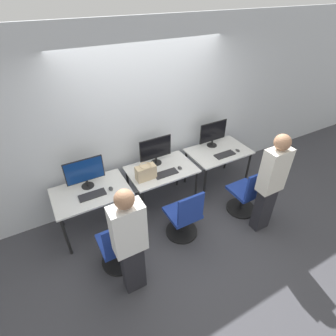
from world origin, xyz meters
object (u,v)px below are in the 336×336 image
at_px(keyboard_left, 92,195).
at_px(keyboard_center, 166,173).
at_px(office_chair_left, 118,247).
at_px(monitor_center, 156,150).
at_px(keyboard_right, 225,155).
at_px(office_chair_right, 246,195).
at_px(monitor_left, 85,172).
at_px(person_right, 271,182).
at_px(handbag, 146,172).
at_px(person_left, 130,241).
at_px(office_chair_center, 184,218).
at_px(mouse_right, 238,150).
at_px(monitor_right, 213,133).
at_px(mouse_center, 180,168).
at_px(mouse_left, 111,189).

bearing_deg(keyboard_left, keyboard_center, -2.68).
distance_m(office_chair_left, monitor_center, 1.58).
height_order(keyboard_center, keyboard_right, same).
height_order(keyboard_right, office_chair_right, office_chair_right).
xyz_separation_m(monitor_left, person_right, (2.21, -1.34, -0.09)).
bearing_deg(monitor_left, handbag, -16.68).
distance_m(keyboard_left, handbag, 0.82).
height_order(person_left, monitor_center, person_left).
height_order(office_chair_right, handbag, handbag).
height_order(office_chair_center, mouse_right, office_chair_center).
height_order(keyboard_center, office_chair_right, office_chair_right).
bearing_deg(handbag, office_chair_center, -67.90).
xyz_separation_m(monitor_left, keyboard_center, (1.13, -0.29, -0.24)).
height_order(keyboard_center, monitor_right, monitor_right).
relative_size(keyboard_left, monitor_right, 0.68).
bearing_deg(person_right, keyboard_left, 153.55).
relative_size(office_chair_left, mouse_center, 9.76).
xyz_separation_m(office_chair_center, mouse_right, (1.45, 0.60, 0.38)).
bearing_deg(mouse_right, monitor_center, 165.50).
height_order(mouse_center, office_chair_right, office_chair_right).
bearing_deg(keyboard_right, keyboard_left, 178.36).
distance_m(monitor_center, mouse_center, 0.48).
bearing_deg(keyboard_center, keyboard_right, -0.60).
xyz_separation_m(keyboard_left, person_right, (2.21, -1.10, 0.15)).
height_order(keyboard_left, office_chair_center, office_chair_center).
relative_size(keyboard_left, mouse_right, 4.09).
distance_m(mouse_left, mouse_right, 2.27).
relative_size(person_left, monitor_right, 2.88).
relative_size(mouse_left, monitor_right, 0.17).
bearing_deg(monitor_left, office_chair_right, -23.60).
relative_size(keyboard_right, mouse_right, 4.09).
distance_m(mouse_left, handbag, 0.56).
distance_m(monitor_center, keyboard_right, 1.21).
distance_m(office_chair_left, monitor_right, 2.49).
xyz_separation_m(person_left, mouse_right, (2.41, 1.00, -0.11)).
bearing_deg(keyboard_center, person_left, -134.52).
distance_m(monitor_left, keyboard_left, 0.34).
bearing_deg(handbag, mouse_right, -2.18).
bearing_deg(monitor_left, keyboard_right, -7.58).
height_order(monitor_left, handbag, monitor_left).
distance_m(mouse_right, office_chair_right, 0.83).
bearing_deg(keyboard_left, monitor_center, 14.36).
relative_size(mouse_center, mouse_right, 1.00).
bearing_deg(monitor_center, handbag, -136.73).
bearing_deg(mouse_center, mouse_left, 178.00).
bearing_deg(keyboard_center, mouse_center, 3.91).
height_order(monitor_left, monitor_center, same).
relative_size(person_left, monitor_center, 2.88).
relative_size(mouse_left, office_chair_center, 0.10).
xyz_separation_m(keyboard_center, monitor_right, (1.13, 0.36, 0.24)).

